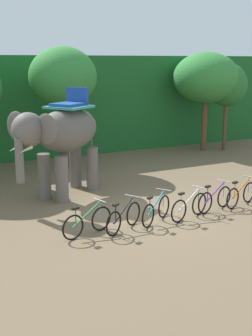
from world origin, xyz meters
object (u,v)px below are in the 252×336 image
bike_green (87,222)px  bike_purple (215,199)px  tree_right (63,78)px  bike_black (124,218)px  bike_orange (241,194)px  bike_white (189,206)px  tree_far_right (206,78)px  bike_teal (156,210)px  tree_far_left (227,85)px  elephant (62,135)px

bike_green → bike_purple: bearing=1.3°
tree_right → bike_green: size_ratio=3.21×
bike_black → bike_orange: bearing=3.1°
bike_white → bike_orange: same height
tree_far_right → tree_right: bearing=-176.7°
tree_right → bike_purple: 8.92m
bike_teal → bike_white: bearing=-8.7°
tree_far_left → bike_black: tree_far_left is taller
tree_right → bike_teal: (0.02, -7.94, -3.59)m
bike_teal → bike_green: bearing=-179.9°
bike_black → bike_purple: size_ratio=0.91×
bike_orange → tree_far_right: bearing=60.9°
tree_far_right → bike_orange: size_ratio=3.12×
tree_right → tree_far_left: tree_right is taller
elephant → bike_white: size_ratio=2.44×
bike_green → bike_purple: size_ratio=0.99×
bike_green → tree_far_right: bearing=39.7°
bike_teal → bike_orange: same height
elephant → bike_black: size_ratio=2.66×
tree_far_left → bike_orange: (-5.64, -7.86, -3.06)m
bike_teal → tree_far_left: bearing=41.6°
bike_teal → bike_purple: same height
tree_right → bike_black: bearing=-98.0°
tree_right → tree_far_right: size_ratio=1.03×
bike_white → bike_orange: bearing=6.6°
bike_teal → bike_white: (1.07, -0.16, 0.00)m
tree_far_left → bike_green: tree_far_left is taller
bike_black → bike_orange: 4.48m
tree_right → elephant: 4.78m
tree_far_right → bike_teal: size_ratio=3.46×
bike_black → bike_purple: 3.40m
bike_teal → bike_white: 1.08m
bike_white → bike_purple: size_ratio=0.99×
tree_far_right → bike_white: bearing=-128.7°
elephant → bike_white: elephant is taller
bike_orange → tree_right: bearing=113.1°
tree_far_left → bike_white: (-7.89, -8.12, -3.06)m
tree_far_right → bike_purple: bearing=-124.4°
bike_purple → bike_teal: bearing=-177.5°
tree_far_left → bike_black: bearing=-141.3°
tree_far_left → bike_teal: size_ratio=3.09×
elephant → bike_green: elephant is taller
bike_black → bike_orange: same height
tree_right → bike_green: bearing=-105.3°
elephant → bike_black: (0.41, -3.92, -1.82)m
bike_green → bike_teal: size_ratio=1.11×
tree_far_right → bike_black: (-9.08, -8.55, -3.43)m
tree_right → tree_far_left: bearing=0.1°
tree_far_right → tree_far_left: (1.02, -0.44, -0.37)m
tree_right → bike_white: 8.93m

